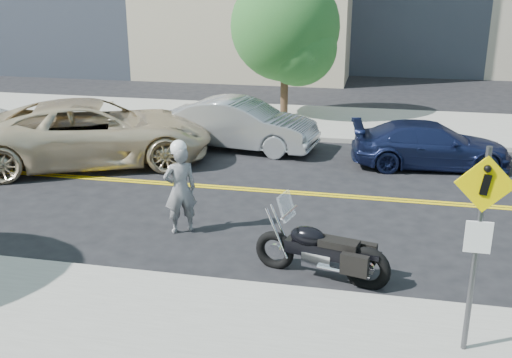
{
  "coord_description": "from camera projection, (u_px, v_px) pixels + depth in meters",
  "views": [
    {
      "loc": [
        2.81,
        -14.08,
        5.21
      ],
      "look_at": [
        0.38,
        -2.59,
        1.2
      ],
      "focal_mm": 42.0,
      "sensor_mm": 36.0,
      "label": 1
    }
  ],
  "objects": [
    {
      "name": "suv",
      "position": [
        95.0,
        132.0,
        17.21
      ],
      "size": [
        7.34,
        5.52,
        1.85
      ],
      "primitive_type": "imported",
      "rotation": [
        0.0,
        0.0,
        1.99
      ],
      "color": "beige",
      "rests_on": "ground"
    },
    {
      "name": "sidewalk_far",
      "position": [
        302.0,
        121.0,
        22.19
      ],
      "size": [
        60.0,
        5.0,
        0.15
      ],
      "primitive_type": "cube",
      "color": "#9E9B91",
      "rests_on": "ground_plane"
    },
    {
      "name": "motorcycle",
      "position": [
        322.0,
        239.0,
        10.67
      ],
      "size": [
        2.57,
        1.29,
        1.5
      ],
      "primitive_type": null,
      "rotation": [
        0.0,
        0.0,
        -0.23
      ],
      "color": "black",
      "rests_on": "ground"
    },
    {
      "name": "parked_car_silver",
      "position": [
        241.0,
        124.0,
        18.72
      ],
      "size": [
        4.94,
        2.3,
        1.57
      ],
      "primitive_type": "imported",
      "rotation": [
        0.0,
        0.0,
        1.43
      ],
      "color": "#9A9DA1",
      "rests_on": "ground"
    },
    {
      "name": "parked_car_blue",
      "position": [
        430.0,
        145.0,
        16.98
      ],
      "size": [
        4.61,
        2.31,
        1.29
      ],
      "primitive_type": "imported",
      "rotation": [
        0.0,
        0.0,
        1.69
      ],
      "color": "#171F45",
      "rests_on": "ground"
    },
    {
      "name": "pedestrian_sign",
      "position": [
        479.0,
        232.0,
        7.97
      ],
      "size": [
        0.78,
        0.08,
        3.0
      ],
      "color": "#4C4C51",
      "rests_on": "sidewalk_near"
    },
    {
      "name": "motorcyclist",
      "position": [
        180.0,
        187.0,
        12.52
      ],
      "size": [
        0.83,
        0.76,
        2.03
      ],
      "rotation": [
        0.0,
        0.0,
        3.71
      ],
      "color": "#AEAEB3",
      "rests_on": "ground"
    },
    {
      "name": "tree_far_a",
      "position": [
        285.0,
        26.0,
        21.75
      ],
      "size": [
        3.98,
        3.98,
        5.44
      ],
      "rotation": [
        0.0,
        0.0,
        0.32
      ],
      "color": "#382619",
      "rests_on": "ground"
    },
    {
      "name": "ground_plane",
      "position": [
        263.0,
        190.0,
        15.27
      ],
      "size": [
        120.0,
        120.0,
        0.0
      ],
      "primitive_type": "plane",
      "color": "black",
      "rests_on": "ground"
    }
  ]
}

